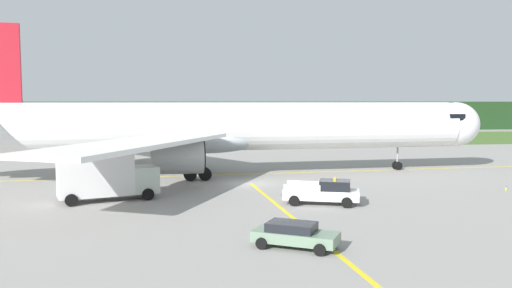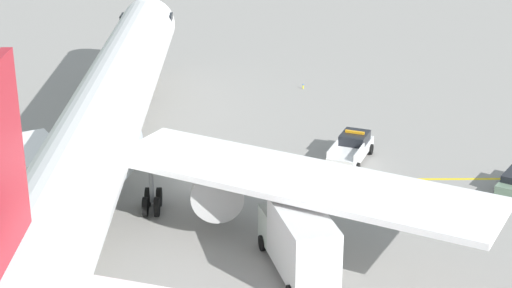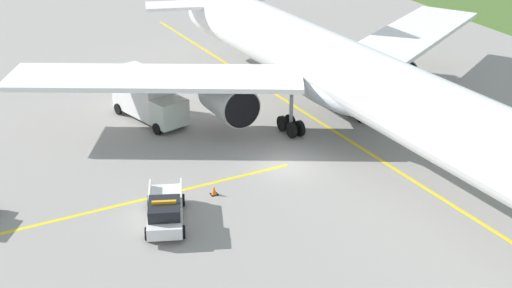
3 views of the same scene
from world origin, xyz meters
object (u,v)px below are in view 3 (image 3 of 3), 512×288
(catering_truck, at_px, (147,96))
(apron_cone, at_px, (214,191))
(airliner, at_px, (347,77))
(ops_pickup_truck, at_px, (165,210))

(catering_truck, height_order, apron_cone, catering_truck)
(airliner, xyz_separation_m, ops_pickup_truck, (6.78, -15.85, -3.83))
(airliner, bearing_deg, ops_pickup_truck, -66.84)
(airliner, height_order, catering_truck, airliner)
(apron_cone, bearing_deg, catering_truck, -178.19)
(ops_pickup_truck, relative_size, apron_cone, 9.77)
(catering_truck, relative_size, apron_cone, 12.89)
(ops_pickup_truck, xyz_separation_m, catering_truck, (-15.99, 3.39, 1.08))
(ops_pickup_truck, bearing_deg, catering_truck, 168.02)
(airliner, relative_size, ops_pickup_truck, 10.05)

